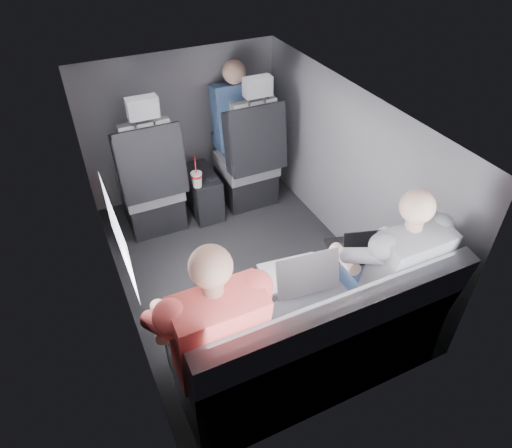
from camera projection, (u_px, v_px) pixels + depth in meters
name	position (u px, v px, depth m)	size (l,w,h in m)	color
floor	(242.00, 270.00, 3.63)	(2.60, 2.60, 0.00)	black
ceiling	(238.00, 111.00, 2.79)	(2.60, 2.60, 0.00)	#B2B2AD
panel_left	(112.00, 235.00, 2.91)	(0.02, 2.60, 1.35)	#56565B
panel_right	(347.00, 171.00, 3.51)	(0.02, 2.60, 1.35)	#56565B
panel_front	(182.00, 125.00, 4.13)	(1.80, 0.02, 1.35)	#56565B
panel_back	(345.00, 336.00, 2.29)	(1.80, 0.02, 1.35)	#56565B
side_window	(118.00, 235.00, 2.56)	(0.02, 0.75, 0.42)	white
seatbelt	(257.00, 132.00, 3.76)	(0.05, 0.01, 0.65)	black
front_seat_left	(152.00, 188.00, 3.82)	(0.52, 0.58, 1.26)	black
front_seat_right	(249.00, 164.00, 4.13)	(0.52, 0.58, 1.26)	black
center_console	(202.00, 192.00, 4.13)	(0.24, 0.48, 0.41)	black
rear_bench	(315.00, 345.00, 2.68)	(1.60, 0.57, 0.92)	#56565A
soda_cup	(197.00, 179.00, 3.80)	(0.10, 0.10, 0.29)	white
laptop_white	(197.00, 314.00, 2.45)	(0.39, 0.40, 0.25)	silver
laptop_silver	(298.00, 273.00, 2.69)	(0.41, 0.38, 0.27)	#B8B8BD
laptop_black	(359.00, 248.00, 2.87)	(0.39, 0.39, 0.24)	black
passenger_rear_left	(210.00, 331.00, 2.33)	(0.55, 0.66, 1.30)	#2D2E32
passenger_rear_right	(387.00, 268.00, 2.72)	(0.52, 0.64, 1.25)	navy
passenger_front_right	(236.00, 117.00, 4.09)	(0.41, 0.41, 0.83)	navy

